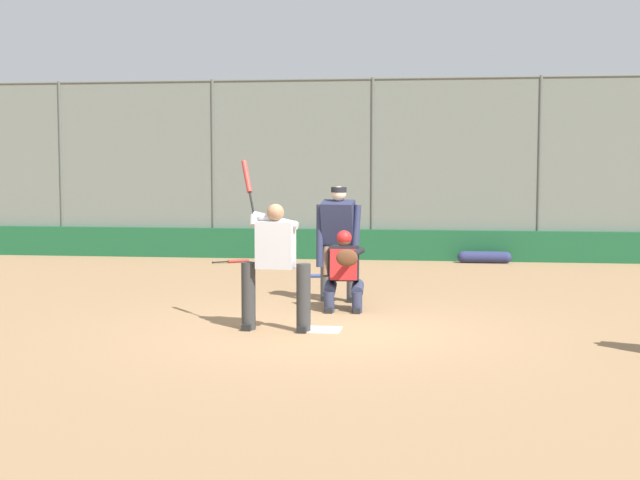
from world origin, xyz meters
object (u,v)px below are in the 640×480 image
batter_at_plate (275,262)px  umpire_home (339,240)px  spare_bat_near_backstop (320,276)px  fielding_glove_on_dirt (275,261)px  spare_bat_by_padding (236,261)px  catcher_behind_plate (344,269)px  equipment_bag_dugout_side (484,257)px

batter_at_plate → umpire_home: (-0.53, -2.44, 0.08)m
spare_bat_near_backstop → fielding_glove_on_dirt: fielding_glove_on_dirt is taller
umpire_home → fielding_glove_on_dirt: size_ratio=5.49×
spare_bat_near_backstop → spare_bat_by_padding: size_ratio=1.27×
catcher_behind_plate → spare_bat_near_backstop: catcher_behind_plate is taller
batter_at_plate → fielding_glove_on_dirt: size_ratio=6.69×
umpire_home → equipment_bag_dugout_side: bearing=-106.5°
catcher_behind_plate → umpire_home: size_ratio=0.65×
catcher_behind_plate → spare_bat_near_backstop: (0.81, -3.64, -0.56)m
batter_at_plate → spare_bat_near_backstop: 5.32m
catcher_behind_plate → spare_bat_near_backstop: size_ratio=1.27×
fielding_glove_on_dirt → equipment_bag_dugout_side: equipment_bag_dugout_side is taller
batter_at_plate → fielding_glove_on_dirt: batter_at_plate is taller
spare_bat_by_padding → fielding_glove_on_dirt: bearing=-35.3°
catcher_behind_plate → equipment_bag_dugout_side: (-2.31, -6.49, -0.47)m
batter_at_plate → spare_bat_near_backstop: bearing=-83.9°
fielding_glove_on_dirt → spare_bat_near_backstop: bearing=119.5°
spare_bat_by_padding → fielding_glove_on_dirt: size_ratio=2.22×
umpire_home → equipment_bag_dugout_side: 6.23m
catcher_behind_plate → equipment_bag_dugout_side: 6.90m
umpire_home → fielding_glove_on_dirt: 5.44m
catcher_behind_plate → fielding_glove_on_dirt: bearing=-73.5°
spare_bat_near_backstop → equipment_bag_dugout_side: 4.22m
spare_bat_near_backstop → equipment_bag_dugout_side: bearing=-143.5°
spare_bat_by_padding → fielding_glove_on_dirt: 0.85m
catcher_behind_plate → spare_bat_near_backstop: bearing=-80.3°
batter_at_plate → spare_bat_by_padding: (2.21, -7.47, -0.83)m
catcher_behind_plate → spare_bat_by_padding: size_ratio=1.62×
umpire_home → spare_bat_by_padding: 5.80m
batter_at_plate → umpire_home: 2.50m
spare_bat_by_padding → fielding_glove_on_dirt: (-0.85, 0.01, 0.02)m
umpire_home → spare_bat_by_padding: (2.75, -5.03, -0.91)m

